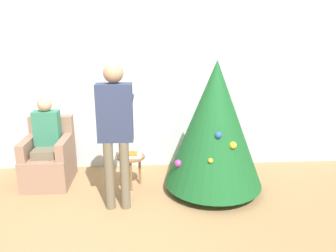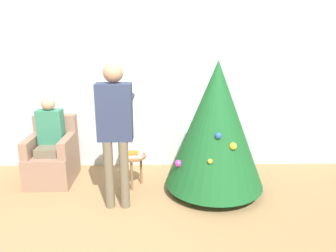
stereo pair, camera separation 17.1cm
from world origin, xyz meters
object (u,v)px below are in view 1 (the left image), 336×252
Objects in this scene: christmas_tree at (215,124)px; side_stool at (131,161)px; person_standing at (115,123)px; person_seated at (46,138)px; armchair at (49,160)px.

side_stool is at bearing 172.18° from christmas_tree.
person_seated is at bearing 145.34° from person_standing.
armchair is 2.01× the size of side_stool.
side_stool is at bearing -10.76° from armchair.
christmas_tree is at bearing 16.27° from person_standing.
armchair is at bearing 169.24° from side_stool.
christmas_tree is 2.48m from armchair.
christmas_tree is 1.43× the size of person_seated.
armchair is 1.24m from side_stool.
person_seated is 1.37m from person_standing.
armchair is 0.75× the size of person_seated.
christmas_tree is at bearing -9.34° from armchair.
person_standing is (1.07, -0.77, 0.76)m from armchair.
person_standing is at bearing -104.69° from side_stool.
person_standing is at bearing -34.66° from person_seated.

